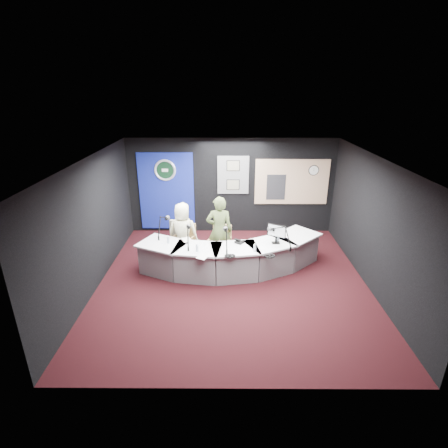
{
  "coord_description": "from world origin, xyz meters",
  "views": [
    {
      "loc": [
        -0.16,
        -6.88,
        4.18
      ],
      "look_at": [
        -0.2,
        0.8,
        1.1
      ],
      "focal_mm": 28.0,
      "sensor_mm": 36.0,
      "label": 1
    }
  ],
  "objects_px": {
    "broadcast_desk": "(230,256)",
    "person_man": "(183,232)",
    "armchair_left": "(183,242)",
    "armchair_right": "(219,244)",
    "person_woman": "(219,231)"
  },
  "relations": [
    {
      "from": "person_woman",
      "to": "armchair_left",
      "type": "bearing_deg",
      "value": -7.37
    },
    {
      "from": "armchair_left",
      "to": "person_man",
      "type": "height_order",
      "value": "person_man"
    },
    {
      "from": "broadcast_desk",
      "to": "armchair_left",
      "type": "bearing_deg",
      "value": 155.89
    },
    {
      "from": "armchair_right",
      "to": "person_woman",
      "type": "height_order",
      "value": "person_woman"
    },
    {
      "from": "armchair_right",
      "to": "person_man",
      "type": "height_order",
      "value": "person_man"
    },
    {
      "from": "armchair_right",
      "to": "broadcast_desk",
      "type": "bearing_deg",
      "value": -37.92
    },
    {
      "from": "broadcast_desk",
      "to": "armchair_left",
      "type": "distance_m",
      "value": 1.3
    },
    {
      "from": "broadcast_desk",
      "to": "armchair_left",
      "type": "xyz_separation_m",
      "value": [
        -1.18,
        0.53,
        0.14
      ]
    },
    {
      "from": "armchair_left",
      "to": "person_woman",
      "type": "xyz_separation_m",
      "value": [
        0.91,
        -0.13,
        0.36
      ]
    },
    {
      "from": "broadcast_desk",
      "to": "person_man",
      "type": "bearing_deg",
      "value": 155.89
    },
    {
      "from": "armchair_left",
      "to": "armchair_right",
      "type": "relative_size",
      "value": 1.02
    },
    {
      "from": "armchair_right",
      "to": "person_woman",
      "type": "xyz_separation_m",
      "value": [
        0.0,
        0.0,
        0.36
      ]
    },
    {
      "from": "broadcast_desk",
      "to": "person_woman",
      "type": "bearing_deg",
      "value": 123.63
    },
    {
      "from": "armchair_left",
      "to": "person_man",
      "type": "bearing_deg",
      "value": 0.0
    },
    {
      "from": "broadcast_desk",
      "to": "armchair_left",
      "type": "relative_size",
      "value": 4.4
    }
  ]
}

